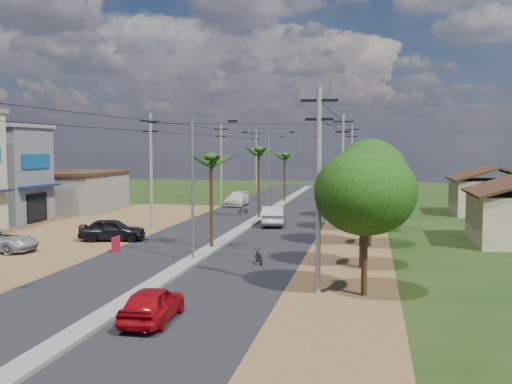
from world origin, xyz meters
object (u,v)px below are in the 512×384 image
car_white_far (237,199)px  roadside_sign (116,245)px  car_silver_mid (273,216)px  car_parked_dark (112,230)px  moto_rider_east (259,257)px  car_red_near (153,305)px  car_parked_silver (0,241)px

car_white_far → roadside_sign: (-0.95, -29.42, -0.24)m
car_silver_mid → car_parked_dark: (-9.42, -9.86, -0.04)m
car_silver_mid → moto_rider_east: (1.84, -15.93, -0.39)m
car_red_near → car_parked_dark: bearing=-63.2°
car_white_far → moto_rider_east: (8.31, -31.56, -0.30)m
car_parked_dark → roadside_sign: 4.42m
car_parked_silver → car_silver_mid: bearing=-38.6°
car_white_far → moto_rider_east: 32.64m
car_parked_silver → moto_rider_east: 16.27m
car_white_far → moto_rider_east: bearing=-74.6°
car_red_near → roadside_sign: bearing=-62.7°
car_red_near → car_parked_silver: 18.92m
car_red_near → roadside_sign: 15.43m
moto_rider_east → car_silver_mid: bearing=-106.1°
car_silver_mid → moto_rider_east: car_silver_mid is taller
roadside_sign → car_white_far: bearing=87.6°
car_parked_dark → moto_rider_east: bearing=-129.5°
car_red_near → car_white_far: car_white_far is taller
car_red_near → car_white_far: (-6.50, 42.93, 0.05)m
car_red_near → car_white_far: bearing=-83.0°
car_parked_silver → car_white_far: bearing=-9.4°
car_parked_silver → roadside_sign: 7.10m
car_parked_silver → car_parked_dark: car_parked_dark is taller
car_parked_dark → car_parked_silver: bearing=125.0°
car_white_far → car_parked_dark: car_parked_dark is taller
car_red_near → car_white_far: 43.42m
car_red_near → car_silver_mid: 27.30m
car_silver_mid → moto_rider_east: 16.04m
moto_rider_east → car_red_near: bearing=58.3°
car_white_far → moto_rider_east: car_white_far is taller
car_red_near → car_parked_dark: size_ratio=0.87×
car_silver_mid → car_white_far: size_ratio=0.99×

